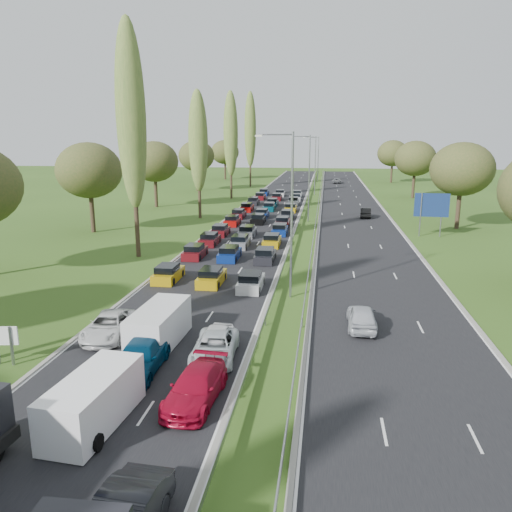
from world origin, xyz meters
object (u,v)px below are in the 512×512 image
at_px(direction_sign, 432,207).
at_px(near_car_2, 109,326).
at_px(info_sign, 4,340).
at_px(white_van_front, 96,398).
at_px(white_van_rear, 161,324).

bearing_deg(direction_sign, near_car_2, -125.53).
bearing_deg(info_sign, direction_sign, 53.76).
distance_m(white_van_front, info_sign, 8.44).
bearing_deg(white_van_rear, white_van_front, -87.23).
distance_m(white_van_front, white_van_rear, 8.38).
bearing_deg(white_van_front, info_sign, 152.96).
bearing_deg(direction_sign, white_van_front, -116.32).
relative_size(near_car_2, white_van_rear, 0.91).
bearing_deg(info_sign, white_van_rear, 28.81).
height_order(near_car_2, white_van_front, white_van_front).
relative_size(white_van_rear, info_sign, 2.59).
distance_m(info_sign, direction_sign, 48.77).
height_order(white_van_front, white_van_rear, white_van_rear).
relative_size(white_van_front, white_van_rear, 0.97).
distance_m(white_van_rear, direction_sign, 41.58).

